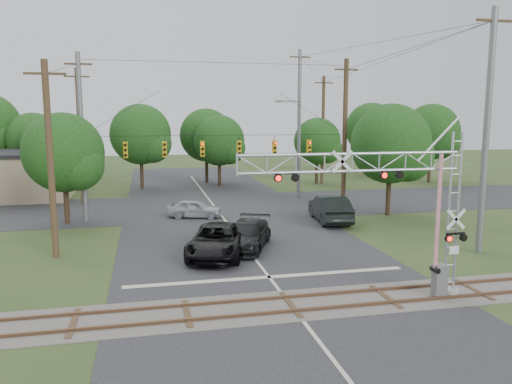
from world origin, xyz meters
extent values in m
plane|color=#2D431E|center=(0.00, 0.00, 0.00)|extent=(160.00, 160.00, 0.00)
cube|color=#252527|center=(0.00, 10.00, 0.01)|extent=(14.00, 90.00, 0.02)
cube|color=#252527|center=(0.00, 24.00, 0.01)|extent=(90.00, 12.00, 0.02)
cube|color=#545049|center=(0.00, 2.00, 0.02)|extent=(90.00, 3.20, 0.05)
cube|color=brown|center=(0.00, 1.28, 0.09)|extent=(90.00, 0.12, 0.14)
cube|color=brown|center=(0.00, 2.72, 0.09)|extent=(90.00, 0.12, 0.14)
cylinder|color=gray|center=(6.63, 1.70, 0.14)|extent=(0.83, 0.83, 0.28)
cube|color=silver|center=(6.58, 1.42, 1.99)|extent=(0.42, 0.03, 0.32)
cube|color=#605F62|center=(6.07, 1.51, 0.70)|extent=(0.51, 0.42, 1.39)
cube|color=red|center=(5.84, 1.51, 3.52)|extent=(0.13, 0.08, 4.63)
cylinder|color=slate|center=(-9.50, 20.00, 5.75)|extent=(0.32, 0.32, 11.50)
cylinder|color=#3C2F1B|center=(9.50, 20.00, 5.75)|extent=(0.36, 0.36, 11.50)
cylinder|color=black|center=(0.00, 20.00, 5.91)|extent=(19.00, 0.03, 0.03)
cube|color=gold|center=(-6.67, 20.00, 4.96)|extent=(0.30, 0.30, 1.10)
cube|color=gold|center=(-4.00, 20.00, 4.96)|extent=(0.30, 0.30, 1.10)
cube|color=gold|center=(-1.33, 20.00, 4.96)|extent=(0.30, 0.30, 1.10)
cube|color=gold|center=(1.33, 20.00, 4.96)|extent=(0.30, 0.30, 1.10)
cube|color=gold|center=(4.00, 20.00, 4.96)|extent=(0.30, 0.30, 1.10)
cube|color=gold|center=(6.67, 20.00, 4.96)|extent=(0.30, 0.30, 1.10)
imported|color=black|center=(-1.78, 9.59, 0.82)|extent=(4.28, 6.42, 1.64)
imported|color=black|center=(0.01, 10.69, 0.76)|extent=(4.05, 5.67, 1.53)
imported|color=#A3A7AB|center=(-1.96, 19.85, 0.67)|extent=(4.22, 2.63, 1.34)
imported|color=black|center=(7.07, 16.42, 0.92)|extent=(2.57, 5.78, 1.84)
cylinder|color=slate|center=(8.09, 26.91, 4.39)|extent=(0.20, 0.20, 8.78)
cylinder|color=slate|center=(7.11, 26.91, 8.59)|extent=(1.95, 0.12, 0.12)
cube|color=#605F62|center=(6.13, 26.91, 8.54)|extent=(0.59, 0.24, 0.15)
cylinder|color=#3C2F1B|center=(-10.55, 27.69, 5.57)|extent=(0.34, 0.34, 11.15)
cube|color=#3C2F1B|center=(-10.55, 27.69, 10.45)|extent=(2.00, 0.12, 0.12)
cylinder|color=slate|center=(9.09, 30.26, 6.72)|extent=(0.34, 0.34, 13.45)
cube|color=#3C2F1B|center=(9.09, 30.26, 12.75)|extent=(2.00, 0.12, 0.12)
cylinder|color=#3C2F1B|center=(-10.05, 11.20, 5.03)|extent=(0.34, 0.34, 10.06)
cube|color=#3C2F1B|center=(-10.05, 11.20, 9.36)|extent=(2.00, 0.12, 0.12)
cylinder|color=slate|center=(12.05, 7.18, 6.37)|extent=(0.34, 0.34, 12.74)
cube|color=#3C2F1B|center=(12.05, 7.18, 12.04)|extent=(2.00, 0.12, 0.12)
cylinder|color=#3C2F1B|center=(13.33, 35.26, 5.73)|extent=(0.34, 0.34, 11.45)
cube|color=#3C2F1B|center=(13.33, 35.26, 10.75)|extent=(2.00, 0.12, 0.12)
cylinder|color=#342417|center=(-16.49, 39.44, 1.75)|extent=(0.36, 0.36, 3.51)
sphere|color=#143F12|center=(-16.49, 39.44, 4.94)|extent=(5.42, 5.42, 5.42)
cylinder|color=#342417|center=(-14.44, 35.68, 1.64)|extent=(0.36, 0.36, 3.28)
sphere|color=#143F12|center=(-14.44, 35.68, 4.62)|extent=(5.07, 5.07, 5.07)
cylinder|color=#342417|center=(-10.68, 19.67, 1.73)|extent=(0.36, 0.36, 3.45)
sphere|color=#143F12|center=(-10.68, 19.67, 4.87)|extent=(5.34, 5.34, 5.34)
cylinder|color=#342417|center=(-5.76, 35.44, 1.95)|extent=(0.36, 0.36, 3.89)
sphere|color=#143F12|center=(-5.76, 35.44, 5.48)|extent=(6.01, 6.01, 6.01)
cylinder|color=#342417|center=(1.17, 38.52, 1.86)|extent=(0.36, 0.36, 3.71)
sphere|color=#143F12|center=(1.17, 38.52, 5.23)|extent=(5.74, 5.74, 5.74)
cylinder|color=#342417|center=(2.17, 35.74, 1.70)|extent=(0.36, 0.36, 3.39)
sphere|color=#143F12|center=(2.17, 35.74, 4.78)|extent=(5.24, 5.24, 5.24)
cylinder|color=#342417|center=(12.11, 17.69, 1.88)|extent=(0.36, 0.36, 3.75)
sphere|color=#143F12|center=(12.11, 17.69, 5.29)|extent=(5.80, 5.80, 5.80)
cylinder|color=#342417|center=(12.80, 35.51, 1.63)|extent=(0.36, 0.36, 3.26)
sphere|color=#143F12|center=(12.80, 35.51, 4.60)|extent=(5.04, 5.04, 5.04)
cylinder|color=#342417|center=(21.80, 41.34, 2.04)|extent=(0.36, 0.36, 4.09)
sphere|color=#143F12|center=(21.80, 41.34, 5.76)|extent=(6.32, 6.32, 6.32)
cylinder|color=#342417|center=(25.29, 33.73, 1.97)|extent=(0.36, 0.36, 3.95)
sphere|color=#143F12|center=(25.29, 33.73, 5.56)|extent=(6.10, 6.10, 6.10)
camera|label=1|loc=(-5.30, -15.70, 7.28)|focal=35.00mm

